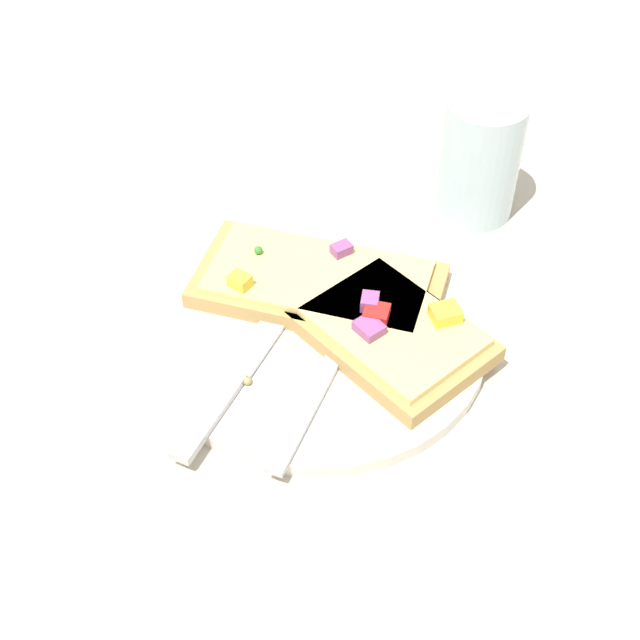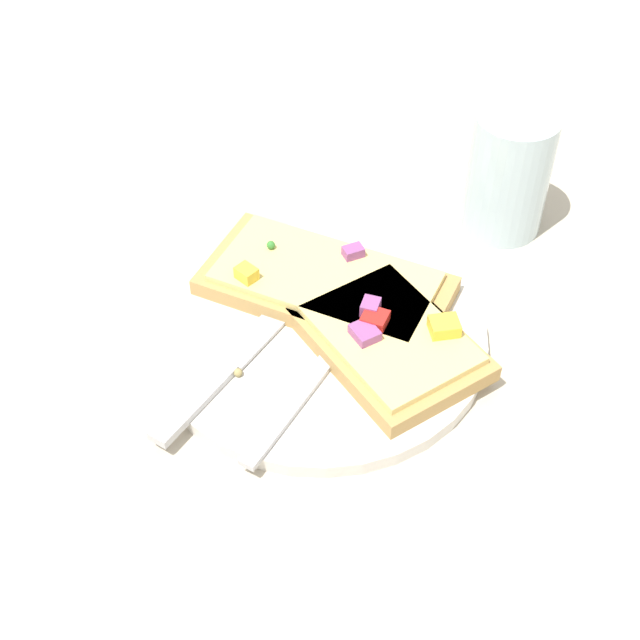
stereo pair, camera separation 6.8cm
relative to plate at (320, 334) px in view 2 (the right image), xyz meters
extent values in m
plane|color=#BCB29E|center=(0.00, 0.00, -0.01)|extent=(4.00, 4.00, 0.00)
cylinder|color=silver|center=(0.00, 0.00, 0.00)|extent=(0.26, 0.26, 0.01)
cube|color=#B7B7BC|center=(-0.07, -0.02, 0.01)|extent=(0.12, 0.02, 0.01)
cube|color=#B7B7BC|center=(0.01, -0.02, 0.01)|extent=(0.05, 0.03, 0.01)
cube|color=#B7B7BC|center=(0.05, -0.03, 0.01)|extent=(0.03, 0.00, 0.00)
cube|color=#B7B7BC|center=(0.05, -0.02, 0.01)|extent=(0.03, 0.00, 0.00)
cube|color=#B7B7BC|center=(0.05, -0.02, 0.01)|extent=(0.03, 0.00, 0.00)
cube|color=#B7B7BC|center=(0.05, -0.01, 0.01)|extent=(0.03, 0.00, 0.00)
cube|color=#B7B7BC|center=(-0.11, 0.04, 0.01)|extent=(0.08, 0.02, 0.01)
cube|color=#B7B7BC|center=(0.00, 0.03, 0.01)|extent=(0.14, 0.02, 0.00)
cube|color=tan|center=(0.04, 0.02, 0.01)|extent=(0.12, 0.20, 0.01)
cube|color=#E5CC7A|center=(0.04, 0.02, 0.02)|extent=(0.10, 0.18, 0.01)
sphere|color=#388433|center=(0.04, 0.07, 0.03)|extent=(0.01, 0.01, 0.01)
cube|color=yellow|center=(0.00, 0.07, 0.03)|extent=(0.02, 0.02, 0.01)
cube|color=#934C8E|center=(0.07, 0.01, 0.03)|extent=(0.02, 0.02, 0.01)
cube|color=tan|center=(0.01, -0.06, 0.01)|extent=(0.15, 0.17, 0.01)
cube|color=#E5CC7A|center=(0.01, -0.06, 0.02)|extent=(0.13, 0.15, 0.01)
cube|color=#934C8E|center=(0.02, -0.03, 0.03)|extent=(0.02, 0.02, 0.01)
cube|color=#934C8E|center=(-0.01, -0.04, 0.03)|extent=(0.02, 0.03, 0.01)
cube|color=red|center=(0.01, -0.04, 0.03)|extent=(0.02, 0.02, 0.01)
cube|color=yellow|center=(0.03, -0.09, 0.03)|extent=(0.03, 0.03, 0.01)
sphere|color=tan|center=(0.00, -0.02, 0.01)|extent=(0.01, 0.01, 0.01)
sphere|color=tan|center=(-0.07, 0.03, 0.01)|extent=(0.01, 0.01, 0.01)
cylinder|color=silver|center=(0.20, -0.06, 0.05)|extent=(0.07, 0.07, 0.11)
camera|label=1|loc=(-0.43, -0.19, 0.50)|focal=50.00mm
camera|label=2|loc=(-0.40, -0.25, 0.50)|focal=50.00mm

